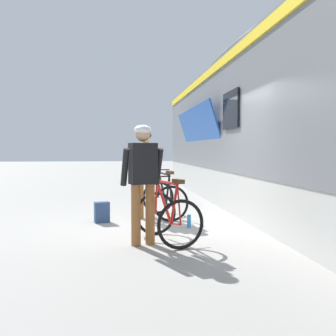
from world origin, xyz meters
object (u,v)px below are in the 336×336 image
cyclist_near_in_olive (145,167)px  cyclist_far_in_dark (143,173)px  water_bottle_near_the_bikes (189,221)px  bicycle_far_red (167,216)px  bicycle_near_black (164,198)px  backpack_on_platform (102,212)px  train_car (281,126)px

cyclist_near_in_olive → cyclist_far_in_dark: size_ratio=1.00×
water_bottle_near_the_bikes → bicycle_far_red: bearing=-117.1°
cyclist_near_in_olive → bicycle_near_black: size_ratio=1.51×
backpack_on_platform → train_car: bearing=8.0°
train_car → cyclist_near_in_olive: train_car is taller
bicycle_far_red → water_bottle_near_the_bikes: bearing=62.9°
bicycle_near_black → water_bottle_near_the_bikes: 1.19m
backpack_on_platform → cyclist_far_in_dark: bearing=-82.3°
cyclist_near_in_olive → bicycle_far_red: size_ratio=1.45×
water_bottle_near_the_bikes → bicycle_near_black: bearing=105.8°
bicycle_near_black → water_bottle_near_the_bikes: (0.31, -1.11, -0.28)m
bicycle_near_black → backpack_on_platform: bicycle_near_black is taller
bicycle_far_red → water_bottle_near_the_bikes: (0.52, 1.01, -0.28)m
bicycle_far_red → cyclist_far_in_dark: bearing=-158.6°
bicycle_near_black → bicycle_far_red: 2.13m
cyclist_near_in_olive → cyclist_far_in_dark: same height
train_car → cyclist_far_in_dark: bearing=-136.2°
train_car → bicycle_near_black: size_ratio=14.15×
cyclist_far_in_dark → water_bottle_near_the_bikes: (0.90, 1.16, -0.94)m
bicycle_far_red → backpack_on_platform: bearing=121.3°
train_car → water_bottle_near_the_bikes: train_car is taller
train_car → backpack_on_platform: bearing=-160.1°
cyclist_near_in_olive → cyclist_far_in_dark: (-0.19, -2.27, 0.00)m
train_car → backpack_on_platform: train_car is taller
backpack_on_platform → cyclist_near_in_olive: bearing=12.2°
cyclist_near_in_olive → cyclist_far_in_dark: 2.28m
bicycle_near_black → train_car: bearing=21.1°
train_car → bicycle_far_red: train_car is taller
cyclist_near_in_olive → bicycle_far_red: (0.19, -2.12, -0.65)m
train_car → bicycle_far_red: 4.82m
cyclist_near_in_olive → water_bottle_near_the_bikes: (0.71, -1.11, -0.94)m
cyclist_far_in_dark → water_bottle_near_the_bikes: cyclist_far_in_dark is taller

